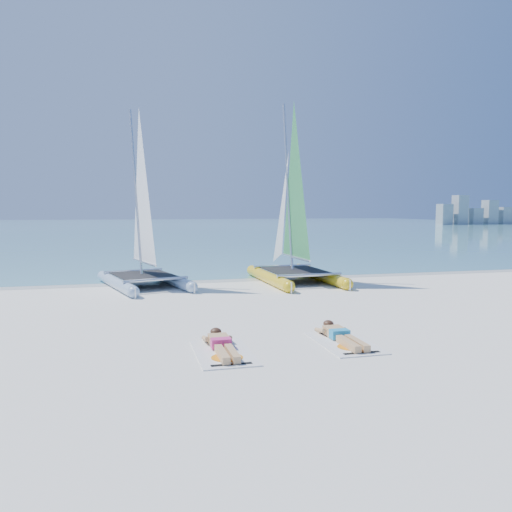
{
  "coord_description": "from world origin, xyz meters",
  "views": [
    {
      "loc": [
        -3.91,
        -12.54,
        2.59
      ],
      "look_at": [
        -0.44,
        1.2,
        1.26
      ],
      "focal_mm": 35.0,
      "sensor_mm": 36.0,
      "label": 1
    }
  ],
  "objects_px": {
    "catamaran_yellow": "(290,222)",
    "towel_b": "(344,343)",
    "catamaran_blue": "(142,231)",
    "sunbather_a": "(221,344)",
    "towel_a": "(223,353)",
    "sunbather_b": "(340,335)"
  },
  "relations": [
    {
      "from": "sunbather_a",
      "to": "sunbather_b",
      "type": "height_order",
      "value": "same"
    },
    {
      "from": "catamaran_blue",
      "to": "towel_b",
      "type": "xyz_separation_m",
      "value": [
        3.6,
        -8.39,
        -1.86
      ]
    },
    {
      "from": "catamaran_yellow",
      "to": "towel_a",
      "type": "xyz_separation_m",
      "value": [
        -4.08,
        -8.64,
        -2.11
      ]
    },
    {
      "from": "catamaran_yellow",
      "to": "towel_a",
      "type": "relative_size",
      "value": 3.64
    },
    {
      "from": "catamaran_yellow",
      "to": "towel_a",
      "type": "bearing_deg",
      "value": -116.96
    },
    {
      "from": "catamaran_blue",
      "to": "towel_b",
      "type": "bearing_deg",
      "value": -81.86
    },
    {
      "from": "towel_a",
      "to": "towel_b",
      "type": "distance_m",
      "value": 2.4
    },
    {
      "from": "catamaran_blue",
      "to": "catamaran_yellow",
      "type": "distance_m",
      "value": 5.29
    },
    {
      "from": "towel_a",
      "to": "sunbather_b",
      "type": "height_order",
      "value": "sunbather_b"
    },
    {
      "from": "catamaran_blue",
      "to": "sunbather_a",
      "type": "bearing_deg",
      "value": -96.86
    },
    {
      "from": "sunbather_a",
      "to": "sunbather_b",
      "type": "xyz_separation_m",
      "value": [
        2.4,
        0.09,
        0.0
      ]
    },
    {
      "from": "catamaran_blue",
      "to": "towel_b",
      "type": "distance_m",
      "value": 9.31
    },
    {
      "from": "catamaran_blue",
      "to": "towel_a",
      "type": "distance_m",
      "value": 8.76
    },
    {
      "from": "catamaran_yellow",
      "to": "towel_b",
      "type": "xyz_separation_m",
      "value": [
        -1.68,
        -8.56,
        -2.11
      ]
    },
    {
      "from": "catamaran_blue",
      "to": "towel_b",
      "type": "height_order",
      "value": "catamaran_blue"
    },
    {
      "from": "towel_a",
      "to": "sunbather_a",
      "type": "distance_m",
      "value": 0.22
    },
    {
      "from": "catamaran_blue",
      "to": "sunbather_a",
      "type": "distance_m",
      "value": 8.55
    },
    {
      "from": "catamaran_yellow",
      "to": "sunbather_b",
      "type": "xyz_separation_m",
      "value": [
        -1.68,
        -8.36,
        -2.0
      ]
    },
    {
      "from": "sunbather_a",
      "to": "towel_a",
      "type": "bearing_deg",
      "value": -90.0
    },
    {
      "from": "catamaran_blue",
      "to": "sunbather_b",
      "type": "relative_size",
      "value": 3.63
    },
    {
      "from": "towel_b",
      "to": "towel_a",
      "type": "bearing_deg",
      "value": -177.91
    },
    {
      "from": "catamaran_yellow",
      "to": "towel_b",
      "type": "distance_m",
      "value": 8.97
    }
  ]
}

